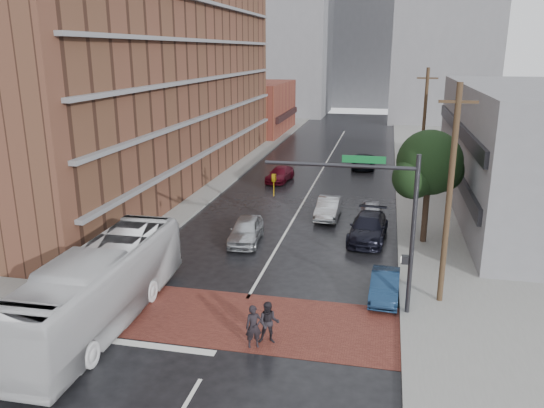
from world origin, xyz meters
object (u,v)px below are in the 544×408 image
at_px(car_travel_a, 246,230).
at_px(car_parked_mid, 368,228).
at_px(car_parked_near, 385,286).
at_px(car_parked_far, 372,211).
at_px(pedestrian_b, 269,323).
at_px(car_travel_c, 280,174).
at_px(transit_bus, 99,287).
at_px(car_travel_b, 328,208).
at_px(suv_travel, 364,162).
at_px(pedestrian_a, 254,327).

bearing_deg(car_travel_a, car_parked_mid, 11.03).
height_order(car_parked_near, car_parked_far, car_parked_far).
height_order(pedestrian_b, car_travel_c, pedestrian_b).
bearing_deg(transit_bus, car_travel_c, 83.76).
bearing_deg(car_parked_near, car_parked_mid, 99.98).
distance_m(car_travel_b, suv_travel, 17.03).
xyz_separation_m(transit_bus, pedestrian_a, (6.83, -0.50, -0.78)).
bearing_deg(car_travel_a, suv_travel, 70.80).
distance_m(transit_bus, pedestrian_b, 7.38).
bearing_deg(pedestrian_b, car_parked_far, 69.29).
bearing_deg(car_parked_far, pedestrian_a, -106.34).
bearing_deg(car_parked_far, pedestrian_b, -105.02).
bearing_deg(car_parked_near, car_travel_c, 115.47).
bearing_deg(car_parked_near, pedestrian_b, -129.22).
relative_size(pedestrian_b, car_travel_b, 0.41).
relative_size(transit_bus, pedestrian_a, 6.76).
bearing_deg(pedestrian_b, suv_travel, 77.26).
relative_size(car_travel_c, car_parked_far, 1.16).
xyz_separation_m(pedestrian_a, car_parked_far, (3.96, 17.50, -0.25)).
xyz_separation_m(pedestrian_b, car_parked_mid, (3.36, 13.05, -0.11)).
bearing_deg(car_travel_b, car_parked_far, 2.37).
bearing_deg(suv_travel, car_parked_near, -85.33).
bearing_deg(car_travel_b, pedestrian_a, -91.82).
bearing_deg(car_travel_a, pedestrian_b, -75.27).
xyz_separation_m(suv_travel, car_parked_near, (2.40, -28.90, -0.04)).
relative_size(pedestrian_a, pedestrian_b, 1.00).
xyz_separation_m(pedestrian_a, car_travel_b, (0.97, 17.45, -0.17)).
bearing_deg(car_travel_b, suv_travel, 86.00).
bearing_deg(pedestrian_b, pedestrian_a, -148.89).
bearing_deg(car_travel_a, car_parked_near, -40.16).
relative_size(car_parked_mid, car_parked_far, 1.43).
bearing_deg(transit_bus, car_travel_b, 64.11).
distance_m(transit_bus, car_travel_a, 11.51).
height_order(transit_bus, car_travel_a, transit_bus).
bearing_deg(car_travel_b, pedestrian_b, -90.18).
height_order(pedestrian_b, car_travel_a, pedestrian_b).
height_order(car_parked_mid, car_parked_far, car_parked_mid).
distance_m(suv_travel, car_parked_far, 16.96).
bearing_deg(car_parked_near, car_travel_b, 110.62).
xyz_separation_m(pedestrian_a, car_travel_c, (-4.45, 27.34, -0.26)).
bearing_deg(suv_travel, pedestrian_b, -93.55).
bearing_deg(suv_travel, pedestrian_a, -94.35).
xyz_separation_m(car_travel_a, car_parked_near, (8.34, -5.94, -0.14)).
bearing_deg(car_parked_near, suv_travel, 96.88).
relative_size(pedestrian_b, car_parked_far, 0.48).
bearing_deg(suv_travel, car_parked_mid, -86.53).
distance_m(car_parked_near, car_parked_far, 12.04).
height_order(car_travel_b, car_parked_near, car_travel_b).
xyz_separation_m(pedestrian_b, car_parked_far, (3.45, 17.07, -0.25)).
xyz_separation_m(pedestrian_b, car_travel_a, (-3.88, 11.01, -0.12)).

